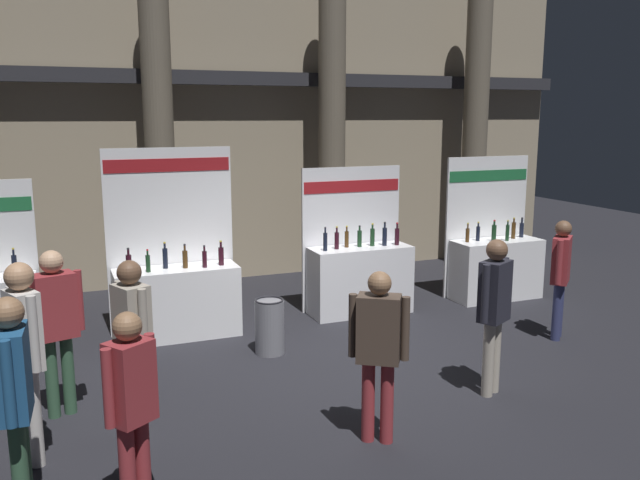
% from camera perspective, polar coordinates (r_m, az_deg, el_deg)
% --- Properties ---
extents(ground_plane, '(27.16, 27.16, 0.00)m').
position_cam_1_polar(ground_plane, '(8.42, 1.81, -10.40)').
color(ground_plane, black).
extents(hall_colonnade, '(13.58, 1.26, 6.66)m').
position_cam_1_polar(hall_colonnade, '(12.24, -7.06, 11.62)').
color(hall_colonnade, gray).
rests_on(hall_colonnade, ground_plane).
extents(exhibitor_booth_1, '(1.75, 0.66, 2.59)m').
position_cam_1_polar(exhibitor_booth_1, '(9.38, -12.25, -4.42)').
color(exhibitor_booth_1, white).
rests_on(exhibitor_booth_1, ground_plane).
extents(exhibitor_booth_2, '(1.65, 0.66, 2.24)m').
position_cam_1_polar(exhibitor_booth_2, '(10.27, 3.36, -2.95)').
color(exhibitor_booth_2, white).
rests_on(exhibitor_booth_2, ground_plane).
extents(exhibitor_booth_3, '(1.58, 0.66, 2.35)m').
position_cam_1_polar(exhibitor_booth_3, '(11.45, 14.78, -1.90)').
color(exhibitor_booth_3, white).
rests_on(exhibitor_booth_3, ground_plane).
extents(trash_bin, '(0.38, 0.38, 0.72)m').
position_cam_1_polar(trash_bin, '(8.61, -4.36, -7.41)').
color(trash_bin, slate).
rests_on(trash_bin, ground_plane).
extents(visitor_0, '(0.36, 0.47, 1.72)m').
position_cam_1_polar(visitor_0, '(6.53, -15.82, -7.68)').
color(visitor_0, silver).
rests_on(visitor_0, ground_plane).
extents(visitor_1, '(0.45, 0.44, 1.64)m').
position_cam_1_polar(visitor_1, '(9.55, 19.99, -2.37)').
color(visitor_1, navy).
rests_on(visitor_1, ground_plane).
extents(visitor_4, '(0.41, 0.38, 1.63)m').
position_cam_1_polar(visitor_4, '(5.25, -15.92, -13.03)').
color(visitor_4, maroon).
rests_on(visitor_4, ground_plane).
extents(visitor_5, '(0.24, 0.60, 1.76)m').
position_cam_1_polar(visitor_5, '(5.47, -24.80, -11.57)').
color(visitor_5, '#33563D').
rests_on(visitor_5, ground_plane).
extents(visitor_6, '(0.48, 0.42, 1.65)m').
position_cam_1_polar(visitor_6, '(6.18, 5.06, -8.70)').
color(visitor_6, maroon).
rests_on(visitor_6, ground_plane).
extents(visitor_7, '(0.55, 0.35, 1.73)m').
position_cam_1_polar(visitor_7, '(7.17, -21.79, -6.20)').
color(visitor_7, '#33563D').
rests_on(visitor_7, ground_plane).
extents(visitor_8, '(0.48, 0.37, 1.74)m').
position_cam_1_polar(visitor_8, '(7.42, 14.75, -5.29)').
color(visitor_8, '#ADA393').
rests_on(visitor_8, ground_plane).
extents(visitor_9, '(0.32, 0.47, 1.82)m').
position_cam_1_polar(visitor_9, '(6.29, -24.03, -8.38)').
color(visitor_9, silver).
rests_on(visitor_9, ground_plane).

